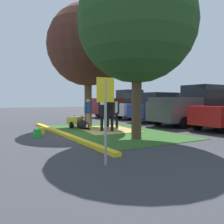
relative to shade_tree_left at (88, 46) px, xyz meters
The scene contains 17 objects.
ground_plane 5.49m from the shade_tree_left, 31.02° to the right, with size 80.00×80.00×0.00m, color #38383D.
grass_island 5.11m from the shade_tree_left, ahead, with size 7.83×4.39×0.02m, color #2D5B23.
curb_yellow 5.56m from the shade_tree_left, 43.94° to the right, with size 9.03×0.24×0.12m, color yellow.
hay_bedding 4.86m from the shade_tree_left, ahead, with size 3.20×2.40×0.04m, color tan.
shade_tree_left is the anchor object (origin of this frame).
shade_tree_right 4.76m from the shade_tree_left, ahead, with size 4.54×4.54×6.70m.
cow_holstein 3.87m from the shade_tree_left, ahead, with size 2.66×2.28×1.60m.
calf_lying 4.48m from the shade_tree_left, 38.02° to the right, with size 1.32×0.56×0.48m.
person_handler 3.74m from the shade_tree_left, 25.11° to the right, with size 0.34×0.50×1.57m.
wheelbarrow 4.22m from the shade_tree_left, 87.78° to the right, with size 1.35×1.35×0.63m.
parking_sign 8.53m from the shade_tree_left, 21.67° to the right, with size 0.06×0.44×2.02m.
bucket_yellow 5.53m from the shade_tree_left, 62.14° to the right, with size 0.31×0.31×0.30m.
bucket_green 6.01m from the shade_tree_left, 54.27° to the right, with size 0.33×0.33×0.33m.
pickup_truck_maroon 8.92m from the shade_tree_left, 134.10° to the left, with size 2.31×5.44×2.42m.
sedan_silver 7.51m from the shade_tree_left, 116.78° to the left, with size 2.10×4.44×2.02m.
sedan_blue 6.66m from the shade_tree_left, 93.35° to the left, with size 2.10×4.44×2.02m.
pickup_truck_black 7.11m from the shade_tree_left, 67.75° to the left, with size 2.31×5.44×2.42m.
Camera 1 is at (9.47, -3.93, 1.51)m, focal length 37.88 mm.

